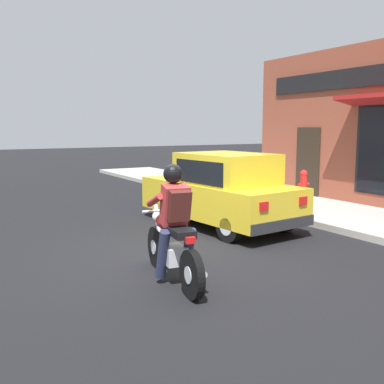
% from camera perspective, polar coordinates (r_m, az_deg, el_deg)
% --- Properties ---
extents(ground_plane, '(80.00, 80.00, 0.00)m').
position_cam_1_polar(ground_plane, '(7.49, -2.03, -8.07)').
color(ground_plane, black).
extents(sidewalk_curb, '(2.60, 22.00, 0.14)m').
position_cam_1_polar(sidewalk_curb, '(12.59, 10.76, -1.21)').
color(sidewalk_curb, '#ADAAA3').
rests_on(sidewalk_curb, ground).
extents(motorcycle_with_rider, '(0.64, 2.01, 1.62)m').
position_cam_1_polar(motorcycle_with_rider, '(6.09, -2.42, -5.28)').
color(motorcycle_with_rider, black).
rests_on(motorcycle_with_rider, ground).
extents(car_hatchback, '(1.97, 3.91, 1.57)m').
position_cam_1_polar(car_hatchback, '(9.53, 3.67, 0.14)').
color(car_hatchback, black).
rests_on(car_hatchback, ground).
extents(fire_hydrant, '(0.36, 0.24, 0.88)m').
position_cam_1_polar(fire_hydrant, '(11.92, 13.96, 0.60)').
color(fire_hydrant, red).
rests_on(fire_hydrant, sidewalk_curb).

